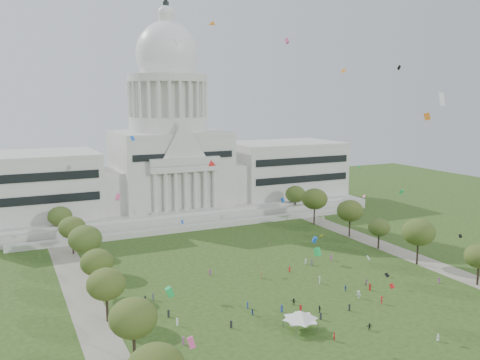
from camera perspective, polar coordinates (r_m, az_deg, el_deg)
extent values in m
plane|color=#294616|center=(119.54, 9.60, -14.64)|extent=(400.00, 400.00, 0.00)
cube|color=beige|center=(218.65, -7.90, -3.03)|extent=(160.00, 60.00, 4.00)
cube|color=beige|center=(188.47, -4.85, -5.28)|extent=(130.00, 3.00, 2.00)
cube|color=beige|center=(195.41, -5.68, -4.31)|extent=(140.00, 3.00, 5.00)
cube|color=beige|center=(205.91, -22.64, -0.74)|extent=(50.00, 34.00, 22.00)
cube|color=beige|center=(237.46, 4.86, 1.19)|extent=(50.00, 34.00, 22.00)
cube|color=beige|center=(207.52, -14.83, -1.10)|extent=(12.00, 26.00, 16.00)
cube|color=beige|center=(223.45, -1.11, -0.07)|extent=(12.00, 26.00, 16.00)
cube|color=beige|center=(214.89, -7.91, 1.09)|extent=(44.00, 38.00, 28.00)
cube|color=beige|center=(195.64, -6.16, 1.27)|extent=(28.00, 3.00, 2.40)
cube|color=black|center=(188.63, -22.41, -0.96)|extent=(46.00, 0.40, 11.00)
cube|color=black|center=(222.65, 7.09, 1.13)|extent=(46.00, 0.40, 11.00)
cylinder|color=beige|center=(213.04, -8.03, 6.26)|extent=(32.00, 32.00, 6.00)
cylinder|color=beige|center=(212.77, -8.09, 8.95)|extent=(28.00, 28.00, 14.00)
cylinder|color=beige|center=(212.91, -8.14, 11.24)|extent=(32.40, 32.40, 3.00)
cylinder|color=beige|center=(213.18, -8.18, 12.72)|extent=(22.00, 22.00, 8.00)
ellipsoid|color=white|center=(213.47, -8.20, 13.79)|extent=(25.00, 25.00, 26.20)
cylinder|color=beige|center=(214.98, -8.29, 17.38)|extent=(6.00, 6.00, 5.00)
ellipsoid|color=white|center=(215.43, -8.31, 18.17)|extent=(6.40, 6.40, 5.12)
cylinder|color=black|center=(215.92, -8.33, 18.95)|extent=(2.40, 2.40, 2.00)
cube|color=gray|center=(129.35, -17.04, -13.02)|extent=(8.00, 160.00, 0.04)
cube|color=gray|center=(170.12, 17.18, -7.61)|extent=(8.00, 160.00, 0.04)
cylinder|color=black|center=(99.20, -11.79, -18.12)|extent=(0.56, 0.56, 5.75)
ellipsoid|color=#3E501A|center=(96.57, -11.91, -14.90)|extent=(8.86, 8.86, 7.25)
cylinder|color=black|center=(147.53, 25.15, -9.70)|extent=(0.56, 0.56, 4.92)
ellipsoid|color=#3B4B1A|center=(146.00, 25.29, -7.76)|extent=(7.58, 7.58, 6.20)
cylinder|color=black|center=(117.12, -14.69, -13.89)|extent=(0.56, 0.56, 5.47)
ellipsoid|color=#40511B|center=(115.00, -14.81, -11.23)|extent=(8.42, 8.42, 6.89)
cylinder|color=black|center=(158.04, 19.29, -7.85)|extent=(0.56, 0.56, 6.20)
ellipsoid|color=#374B19|center=(156.30, 19.42, -5.54)|extent=(9.55, 9.55, 7.82)
cylinder|color=black|center=(132.56, -15.65, -11.19)|extent=(0.56, 0.56, 5.27)
ellipsoid|color=#374C18|center=(130.74, -15.76, -8.89)|extent=(8.12, 8.12, 6.65)
cylinder|color=black|center=(170.37, 15.29, -6.71)|extent=(0.56, 0.56, 4.56)
ellipsoid|color=#394B1D|center=(169.13, 15.36, -5.14)|extent=(7.01, 7.01, 5.74)
cylinder|color=black|center=(149.76, -16.89, -8.71)|extent=(0.56, 0.56, 6.03)
ellipsoid|color=#374F1D|center=(147.96, -17.01, -6.35)|extent=(9.29, 9.29, 7.60)
cylinder|color=black|center=(182.00, 12.20, -5.34)|extent=(0.56, 0.56, 5.97)
ellipsoid|color=#394917|center=(180.53, 12.26, -3.39)|extent=(9.19, 9.19, 7.52)
cylinder|color=black|center=(167.39, -18.24, -6.99)|extent=(0.56, 0.56, 5.41)
ellipsoid|color=#3D4F1D|center=(165.93, -18.34, -5.08)|extent=(8.33, 8.33, 6.81)
cylinder|color=black|center=(197.08, 8.33, -4.04)|extent=(0.56, 0.56, 6.37)
ellipsoid|color=#364915|center=(195.65, 8.38, -2.12)|extent=(9.82, 9.82, 8.03)
cylinder|color=black|center=(184.66, -19.47, -5.56)|extent=(0.56, 0.56, 5.32)
ellipsoid|color=#374D1C|center=(183.35, -19.57, -3.85)|extent=(8.19, 8.19, 6.70)
cylinder|color=black|center=(213.20, 6.21, -3.11)|extent=(0.56, 0.56, 5.47)
ellipsoid|color=#334C17|center=(212.04, 6.24, -1.58)|extent=(8.42, 8.42, 6.89)
cylinder|color=#4C4C4C|center=(107.83, 6.33, -16.65)|extent=(0.12, 0.12, 2.33)
cylinder|color=#4C4C4C|center=(110.43, 8.73, -16.05)|extent=(0.12, 0.12, 2.33)
cylinder|color=#4C4C4C|center=(111.86, 4.87, -15.63)|extent=(0.12, 0.12, 2.33)
cylinder|color=#4C4C4C|center=(114.37, 7.21, -15.09)|extent=(0.12, 0.12, 2.33)
cube|color=white|center=(110.56, 6.80, -15.25)|extent=(6.93, 6.93, 0.19)
pyramid|color=white|center=(110.14, 6.81, -14.77)|extent=(9.71, 9.71, 1.87)
imported|color=#994C8C|center=(145.35, 21.46, -10.44)|extent=(0.73, 0.88, 1.55)
imported|color=#994C8C|center=(138.07, 14.03, -11.07)|extent=(0.89, 0.61, 1.71)
imported|color=silver|center=(129.27, 13.18, -12.41)|extent=(1.22, 1.43, 1.97)
imported|color=#26262B|center=(119.90, 8.92, -14.11)|extent=(0.67, 1.06, 1.71)
imported|color=#26262B|center=(123.24, 6.05, -13.41)|extent=(1.52, 1.28, 1.56)
imported|color=silver|center=(113.22, 21.35, -16.15)|extent=(0.59, 0.83, 1.59)
imported|color=#B21E1E|center=(107.83, 10.53, -16.90)|extent=(0.82, 0.82, 1.84)
imported|color=navy|center=(117.30, 1.36, -14.59)|extent=(0.80, 0.56, 1.52)
imported|color=#B21E1E|center=(127.45, 15.64, -12.85)|extent=(1.00, 1.38, 1.91)
imported|color=navy|center=(133.10, 11.77, -11.80)|extent=(0.54, 0.93, 1.56)
imported|color=#26262B|center=(113.83, 14.33, -15.67)|extent=(1.48, 0.98, 1.49)
cube|color=#994C8C|center=(102.82, -8.14, -18.32)|extent=(0.39, 0.46, 1.47)
cube|color=#26262B|center=(121.93, 12.19, -13.82)|extent=(0.50, 0.47, 1.60)
cube|color=#994C8C|center=(155.68, 10.21, -8.57)|extent=(0.56, 0.47, 1.81)
cube|color=silver|center=(113.26, -7.07, -15.54)|extent=(0.34, 0.47, 1.61)
cube|color=#4C4C51|center=(126.78, -9.75, -12.78)|extent=(0.31, 0.48, 1.77)
cube|color=#26262B|center=(101.98, -9.17, -18.56)|extent=(0.46, 0.48, 1.56)
cube|color=#994C8C|center=(141.61, -3.38, -10.29)|extent=(0.52, 0.50, 1.67)
cube|color=#B21E1E|center=(120.00, -13.35, -14.23)|extent=(0.41, 0.52, 1.70)
cube|color=#B21E1E|center=(119.67, 6.82, -14.12)|extent=(0.41, 0.50, 1.64)
cube|color=silver|center=(151.41, 7.40, -9.06)|extent=(0.42, 0.26, 1.58)
cube|color=#4C4C51|center=(150.49, 8.06, -9.12)|extent=(0.33, 0.52, 1.92)
cube|color=#B21E1E|center=(134.86, 14.38, -11.56)|extent=(0.56, 0.53, 1.82)
cube|color=olive|center=(139.19, 2.44, -10.59)|extent=(0.49, 0.58, 1.88)
cube|color=#26262B|center=(111.40, -0.99, -15.90)|extent=(0.44, 0.51, 1.65)
cube|color=#26262B|center=(116.56, 9.04, -14.86)|extent=(0.42, 0.28, 1.54)
cube|color=navy|center=(120.68, 0.85, -13.87)|extent=(0.39, 0.47, 1.54)
cube|color=silver|center=(137.00, 8.93, -11.03)|extent=(0.55, 0.59, 1.89)
cube|color=#B21E1E|center=(144.51, 5.58, -9.94)|extent=(0.32, 0.45, 1.56)
cube|color=navy|center=(119.11, 4.71, -14.20)|extent=(0.28, 0.44, 1.66)
cube|color=#994C8C|center=(105.42, -6.37, -17.51)|extent=(0.48, 0.38, 1.60)
cube|color=#26262B|center=(117.30, -8.03, -14.62)|extent=(0.54, 0.46, 1.73)
cube|color=#26262B|center=(125.57, -10.58, -13.05)|extent=(0.35, 0.48, 1.67)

